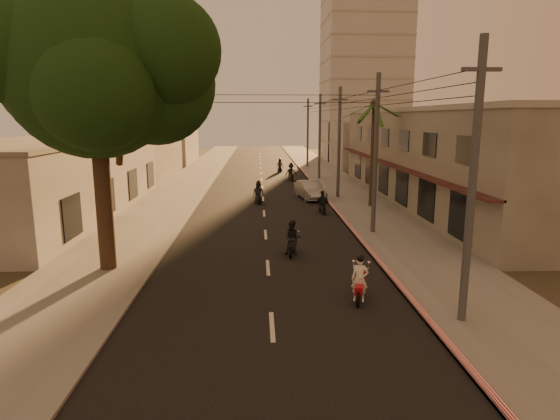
# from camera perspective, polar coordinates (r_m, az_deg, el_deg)

# --- Properties ---
(ground) EXTENTS (160.00, 160.00, 0.00)m
(ground) POSITION_cam_1_polar(r_m,az_deg,el_deg) (19.17, -1.35, -8.95)
(ground) COLOR #383023
(ground) RESTS_ON ground
(road) EXTENTS (10.00, 140.00, 0.02)m
(road) POSITION_cam_1_polar(r_m,az_deg,el_deg) (38.56, -2.08, 1.38)
(road) COLOR black
(road) RESTS_ON ground
(sidewalk_right) EXTENTS (5.00, 140.00, 0.12)m
(sidewalk_right) POSITION_cam_1_polar(r_m,az_deg,el_deg) (39.35, 8.91, 1.52)
(sidewalk_right) COLOR slate
(sidewalk_right) RESTS_ON ground
(sidewalk_left) EXTENTS (5.00, 140.00, 0.12)m
(sidewalk_left) POSITION_cam_1_polar(r_m,az_deg,el_deg) (39.19, -13.12, 1.33)
(sidewalk_left) COLOR slate
(sidewalk_left) RESTS_ON ground
(curb_stripe) EXTENTS (0.20, 60.00, 0.20)m
(curb_stripe) POSITION_cam_1_polar(r_m,az_deg,el_deg) (34.07, 6.63, 0.15)
(curb_stripe) COLOR red
(curb_stripe) RESTS_ON ground
(shophouse_row) EXTENTS (8.80, 34.20, 7.30)m
(shophouse_row) POSITION_cam_1_polar(r_m,az_deg,el_deg) (38.86, 19.09, 6.26)
(shophouse_row) COLOR gray
(shophouse_row) RESTS_ON ground
(left_building) EXTENTS (8.20, 24.20, 5.20)m
(left_building) POSITION_cam_1_polar(r_m,az_deg,el_deg) (34.98, -25.59, 3.55)
(left_building) COLOR #ADA79D
(left_building) RESTS_ON ground
(distant_tower) EXTENTS (12.10, 12.10, 28.00)m
(distant_tower) POSITION_cam_1_polar(r_m,az_deg,el_deg) (76.14, 10.16, 16.65)
(distant_tower) COLOR #B7B5B2
(distant_tower) RESTS_ON ground
(broadleaf_tree) EXTENTS (9.60, 8.70, 12.10)m
(broadleaf_tree) POSITION_cam_1_polar(r_m,az_deg,el_deg) (21.14, -20.56, 15.61)
(broadleaf_tree) COLOR black
(broadleaf_tree) RESTS_ON ground
(palm_tree) EXTENTS (5.00, 5.00, 8.20)m
(palm_tree) POSITION_cam_1_polar(r_m,az_deg,el_deg) (35.01, 11.42, 11.91)
(palm_tree) COLOR black
(palm_tree) RESTS_ON ground
(utility_poles) EXTENTS (1.20, 48.26, 9.00)m
(utility_poles) POSITION_cam_1_polar(r_m,az_deg,el_deg) (38.56, 7.28, 11.04)
(utility_poles) COLOR #38383A
(utility_poles) RESTS_ON ground
(filler_right) EXTENTS (8.00, 14.00, 6.00)m
(filler_right) POSITION_cam_1_polar(r_m,az_deg,el_deg) (64.71, 10.24, 7.87)
(filler_right) COLOR #ADA79D
(filler_right) RESTS_ON ground
(filler_left_near) EXTENTS (8.00, 14.00, 4.40)m
(filler_left_near) POSITION_cam_1_polar(r_m,az_deg,el_deg) (53.91, -17.42, 6.04)
(filler_left_near) COLOR #ADA79D
(filler_left_near) RESTS_ON ground
(filler_left_far) EXTENTS (8.00, 14.00, 7.00)m
(filler_left_far) POSITION_cam_1_polar(r_m,az_deg,el_deg) (71.36, -13.86, 8.43)
(filler_left_far) COLOR #ADA79D
(filler_left_far) RESTS_ON ground
(scooter_red) EXTENTS (0.92, 1.78, 1.79)m
(scooter_red) POSITION_cam_1_polar(r_m,az_deg,el_deg) (17.42, 9.70, -8.43)
(scooter_red) COLOR black
(scooter_red) RESTS_ON ground
(scooter_mid_a) EXTENTS (1.08, 1.80, 1.79)m
(scooter_mid_a) POSITION_cam_1_polar(r_m,az_deg,el_deg) (22.74, 1.54, -3.54)
(scooter_mid_a) COLOR black
(scooter_mid_a) RESTS_ON ground
(scooter_mid_b) EXTENTS (1.00, 1.68, 1.65)m
(scooter_mid_b) POSITION_cam_1_polar(r_m,az_deg,el_deg) (32.60, 5.18, 0.83)
(scooter_mid_b) COLOR black
(scooter_mid_b) RESTS_ON ground
(scooter_far_a) EXTENTS (1.03, 1.86, 1.84)m
(scooter_far_a) POSITION_cam_1_polar(r_m,az_deg,el_deg) (36.18, -2.65, 2.04)
(scooter_far_a) COLOR black
(scooter_far_a) RESTS_ON ground
(scooter_far_b) EXTENTS (1.37, 1.98, 1.95)m
(scooter_far_b) POSITION_cam_1_polar(r_m,az_deg,el_deg) (49.27, 1.35, 4.58)
(scooter_far_b) COLOR black
(scooter_far_b) RESTS_ON ground
(parked_car) EXTENTS (3.16, 5.10, 1.50)m
(parked_car) POSITION_cam_1_polar(r_m,az_deg,el_deg) (38.46, 3.70, 2.45)
(parked_car) COLOR gray
(parked_car) RESTS_ON ground
(scooter_far_c) EXTENTS (0.81, 1.74, 1.71)m
(scooter_far_c) POSITION_cam_1_polar(r_m,az_deg,el_deg) (57.23, -0.02, 5.38)
(scooter_far_c) COLOR black
(scooter_far_c) RESTS_ON ground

